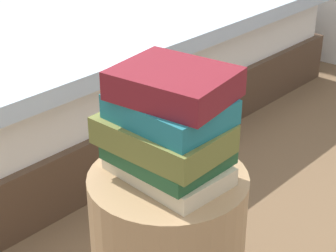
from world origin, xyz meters
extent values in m
cube|color=#4C3828|center=(-1.23, 0.80, 0.11)|extent=(1.64, 2.10, 0.22)
cube|color=white|center=(-1.23, 0.80, 0.31)|extent=(1.57, 2.02, 0.18)
cube|color=silver|center=(-1.23, 0.80, 0.43)|extent=(1.67, 2.06, 0.06)
cylinder|color=tan|center=(0.00, 0.00, 0.21)|extent=(0.37, 0.37, 0.42)
cube|color=beige|center=(0.00, 0.00, 0.44)|extent=(0.28, 0.20, 0.04)
cube|color=#1E512D|center=(0.00, 0.00, 0.48)|extent=(0.25, 0.21, 0.03)
cube|color=olive|center=(-0.01, -0.01, 0.53)|extent=(0.28, 0.20, 0.06)
cube|color=#1E727F|center=(0.00, 0.01, 0.59)|extent=(0.25, 0.20, 0.05)
cube|color=maroon|center=(0.01, 0.01, 0.65)|extent=(0.25, 0.21, 0.06)
camera|label=1|loc=(0.68, -0.85, 1.11)|focal=60.98mm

